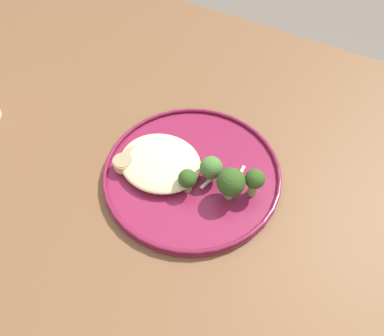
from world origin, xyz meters
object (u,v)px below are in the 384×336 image
object	(u,v)px
dinner_plate	(192,172)
broccoli_floret_front_edge	(255,180)
seared_scallop_left_edge	(133,155)
seared_scallop_rear_pale	(152,161)
broccoli_floret_near_rim	(211,168)
broccoli_floret_split_head	(188,179)
seared_scallop_tilted_round	(174,153)
seared_scallop_center_golden	(123,163)
broccoli_floret_rear_charred	(231,182)

from	to	relation	value
dinner_plate	broccoli_floret_front_edge	xyz separation A→B (m)	(0.10, 0.01, 0.04)
dinner_plate	seared_scallop_left_edge	distance (m)	0.10
seared_scallop_rear_pale	broccoli_floret_near_rim	bearing A→B (deg)	15.28
broccoli_floret_split_head	dinner_plate	bearing A→B (deg)	110.11
seared_scallop_tilted_round	dinner_plate	bearing A→B (deg)	-15.87
seared_scallop_rear_pale	seared_scallop_left_edge	bearing A→B (deg)	-169.16
seared_scallop_center_golden	broccoli_floret_front_edge	world-z (taller)	broccoli_floret_front_edge
dinner_plate	broccoli_floret_split_head	xyz separation A→B (m)	(0.01, -0.03, 0.03)
seared_scallop_left_edge	broccoli_floret_near_rim	size ratio (longest dim) A/B	0.58
seared_scallop_center_golden	broccoli_floret_rear_charred	bearing A→B (deg)	12.83
seared_scallop_left_edge	seared_scallop_rear_pale	xyz separation A→B (m)	(0.03, 0.01, -0.00)
broccoli_floret_front_edge	broccoli_floret_split_head	distance (m)	0.10
seared_scallop_left_edge	broccoli_floret_near_rim	world-z (taller)	broccoli_floret_near_rim
seared_scallop_center_golden	seared_scallop_rear_pale	bearing A→B (deg)	37.83
dinner_plate	seared_scallop_center_golden	world-z (taller)	seared_scallop_center_golden
seared_scallop_center_golden	broccoli_floret_front_edge	bearing A→B (deg)	17.45
broccoli_floret_near_rim	broccoli_floret_front_edge	world-z (taller)	broccoli_floret_front_edge
seared_scallop_center_golden	dinner_plate	bearing A→B (deg)	26.98
seared_scallop_tilted_round	broccoli_floret_split_head	bearing A→B (deg)	-39.90
seared_scallop_center_golden	broccoli_floret_near_rim	bearing A→B (deg)	22.31
seared_scallop_left_edge	seared_scallop_tilted_round	distance (m)	0.07
seared_scallop_left_edge	seared_scallop_center_golden	xyz separation A→B (m)	(-0.00, -0.02, 0.00)
seared_scallop_rear_pale	broccoli_floret_rear_charred	size ratio (longest dim) A/B	0.54
seared_scallop_rear_pale	dinner_plate	bearing A→B (deg)	19.68
dinner_plate	seared_scallop_rear_pale	size ratio (longest dim) A/B	8.89
dinner_plate	seared_scallop_center_golden	bearing A→B (deg)	-153.02
seared_scallop_rear_pale	broccoli_floret_front_edge	distance (m)	0.17
seared_scallop_tilted_round	broccoli_floret_split_head	distance (m)	0.07
dinner_plate	broccoli_floret_near_rim	size ratio (longest dim) A/B	6.15
dinner_plate	seared_scallop_center_golden	size ratio (longest dim) A/B	8.64
seared_scallop_left_edge	broccoli_floret_split_head	world-z (taller)	broccoli_floret_split_head
seared_scallop_rear_pale	seared_scallop_center_golden	world-z (taller)	seared_scallop_center_golden
seared_scallop_left_edge	broccoli_floret_rear_charred	bearing A→B (deg)	5.96
seared_scallop_rear_pale	broccoli_floret_front_edge	world-z (taller)	broccoli_floret_front_edge
seared_scallop_tilted_round	seared_scallop_center_golden	size ratio (longest dim) A/B	0.76
seared_scallop_tilted_round	broccoli_floret_front_edge	world-z (taller)	broccoli_floret_front_edge
broccoli_floret_rear_charred	seared_scallop_rear_pale	bearing A→B (deg)	-175.23
broccoli_floret_rear_charred	broccoli_floret_front_edge	distance (m)	0.04
seared_scallop_rear_pale	broccoli_floret_split_head	size ratio (longest dim) A/B	0.74
seared_scallop_tilted_round	broccoli_floret_split_head	size ratio (longest dim) A/B	0.58
broccoli_floret_rear_charred	seared_scallop_tilted_round	bearing A→B (deg)	168.64
broccoli_floret_front_edge	broccoli_floret_split_head	xyz separation A→B (m)	(-0.09, -0.05, -0.01)
seared_scallop_rear_pale	broccoli_floret_split_head	bearing A→B (deg)	-7.95
dinner_plate	broccoli_floret_front_edge	size ratio (longest dim) A/B	5.44
broccoli_floret_split_head	broccoli_floret_near_rim	bearing A→B (deg)	60.95
seared_scallop_tilted_round	broccoli_floret_front_edge	size ratio (longest dim) A/B	0.48
seared_scallop_rear_pale	broccoli_floret_rear_charred	xyz separation A→B (m)	(0.14, 0.01, 0.03)
seared_scallop_tilted_round	broccoli_floret_near_rim	distance (m)	0.08
seared_scallop_left_edge	broccoli_floret_split_head	bearing A→B (deg)	-2.23
seared_scallop_rear_pale	seared_scallop_center_golden	size ratio (longest dim) A/B	0.97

